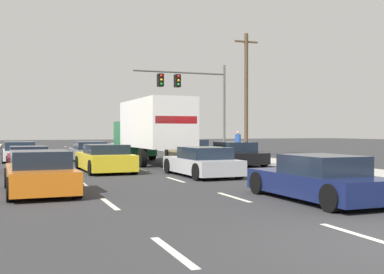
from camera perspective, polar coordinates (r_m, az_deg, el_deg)
ground_plane at (r=31.35m, az=-10.15°, el=-2.60°), size 140.00×140.00×0.00m
sidewalk_right at (r=29.30m, az=7.63°, el=-2.69°), size 2.44×80.00×0.14m
lane_markings at (r=29.89m, az=-9.63°, el=-2.75°), size 6.94×57.00×0.01m
car_white at (r=30.10m, az=-19.87°, el=-1.72°), size 2.01×4.40×1.18m
car_maroon at (r=22.91m, az=-18.94°, el=-2.54°), size 1.93×4.09×1.13m
car_orange at (r=14.66m, az=-17.67°, el=-4.20°), size 2.01×4.37×1.24m
car_gray at (r=28.66m, az=-12.12°, el=-1.82°), size 2.04×4.36×1.18m
car_yellow at (r=21.56m, az=-10.34°, el=-2.59°), size 2.10×4.59×1.22m
box_truck at (r=26.37m, az=-4.92°, el=1.14°), size 2.61×8.79×3.47m
car_silver at (r=19.16m, az=1.24°, el=-3.07°), size 2.03×4.32×1.17m
car_navy at (r=12.86m, az=14.78°, el=-4.96°), size 1.87×4.43×1.20m
car_tan at (r=31.42m, az=-0.30°, el=-1.53°), size 2.12×4.68×1.25m
car_black at (r=25.51m, az=4.94°, el=-2.10°), size 2.04×4.73×1.23m
traffic_signal_mast at (r=36.57m, az=-0.42°, el=5.80°), size 7.38×0.69×6.98m
utility_pole_mid at (r=34.90m, az=6.48°, el=5.25°), size 1.80×0.28×8.85m
pedestrian_near_corner at (r=31.28m, az=5.49°, el=-0.82°), size 0.38×0.38×1.66m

